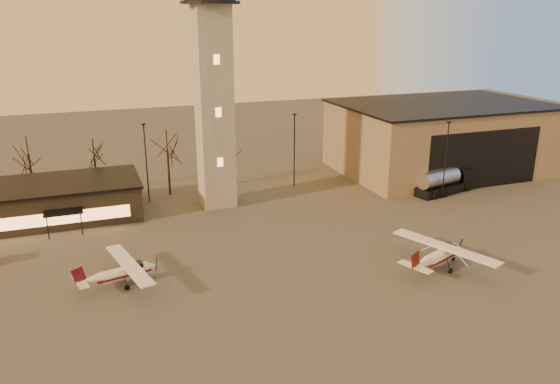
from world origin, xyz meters
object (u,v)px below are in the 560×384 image
terminal (27,203)px  hangar (441,137)px  control_tower (213,73)px  fuel_truck (444,183)px  cessna_front (442,257)px  cessna_rear (127,274)px

terminal → hangar: bearing=2.0°
control_tower → fuel_truck: control_tower is taller
control_tower → cessna_front: control_tower is taller
hangar → terminal: size_ratio=1.20×
hangar → cessna_front: 35.91m
terminal → cessna_rear: bearing=-65.7°
cessna_rear → cessna_front: bearing=-26.5°
fuel_truck → cessna_front: bearing=-140.1°
cessna_rear → fuel_truck: size_ratio=1.02×
cessna_front → fuel_truck: 23.90m
cessna_front → fuel_truck: (14.34, 19.12, 0.33)m
cessna_front → terminal: bearing=122.1°
cessna_front → cessna_rear: bearing=144.3°
hangar → terminal: (-57.99, -2.00, -3.00)m
terminal → cessna_front: 46.19m
fuel_truck → control_tower: bearing=155.3°
control_tower → terminal: control_tower is taller
control_tower → terminal: (-21.99, 1.98, -14.17)m
hangar → cessna_front: size_ratio=2.87×
hangar → fuel_truck: size_ratio=3.18×
control_tower → hangar: (36.00, 3.98, -11.17)m
cessna_rear → terminal: bearing=101.7°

